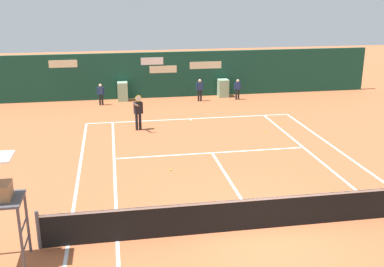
% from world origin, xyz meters
% --- Properties ---
extents(ground_plane, '(80.00, 80.00, 0.01)m').
position_xyz_m(ground_plane, '(-0.00, 0.58, 0.00)').
color(ground_plane, '#BC6038').
extents(tennis_net, '(12.10, 0.10, 1.07)m').
position_xyz_m(tennis_net, '(0.00, 0.00, 0.51)').
color(tennis_net, '#4C4C51').
rests_on(tennis_net, ground_plane).
extents(sponsor_back_wall, '(25.00, 1.02, 2.79)m').
position_xyz_m(sponsor_back_wall, '(-0.02, 16.97, 1.35)').
color(sponsor_back_wall, '#144233').
rests_on(sponsor_back_wall, ground_plane).
extents(player_on_baseline, '(0.49, 0.82, 1.83)m').
position_xyz_m(player_on_baseline, '(-2.77, 10.18, 0.97)').
color(player_on_baseline, black).
rests_on(player_on_baseline, ground_plane).
extents(ball_kid_left_post, '(0.42, 0.19, 1.26)m').
position_xyz_m(ball_kid_left_post, '(-4.60, 15.52, 0.72)').
color(ball_kid_left_post, black).
rests_on(ball_kid_left_post, ground_plane).
extents(ball_kid_centre_post, '(0.44, 0.19, 1.33)m').
position_xyz_m(ball_kid_centre_post, '(1.23, 15.52, 0.77)').
color(ball_kid_centre_post, black).
rests_on(ball_kid_centre_post, ground_plane).
extents(ball_kid_right_post, '(0.41, 0.19, 1.25)m').
position_xyz_m(ball_kid_right_post, '(3.57, 15.52, 0.72)').
color(ball_kid_right_post, black).
rests_on(ball_kid_right_post, ground_plane).
extents(tennis_ball_by_sideline, '(0.07, 0.07, 0.07)m').
position_xyz_m(tennis_ball_by_sideline, '(-1.94, 4.77, 0.03)').
color(tennis_ball_by_sideline, '#CCE033').
rests_on(tennis_ball_by_sideline, ground_plane).
extents(tennis_ball_near_service_line, '(0.07, 0.07, 0.07)m').
position_xyz_m(tennis_ball_near_service_line, '(3.11, 8.63, 0.03)').
color(tennis_ball_near_service_line, '#CCE033').
rests_on(tennis_ball_near_service_line, ground_plane).
extents(tennis_ball_mid_court, '(0.07, 0.07, 0.07)m').
position_xyz_m(tennis_ball_mid_court, '(4.39, 10.06, 0.03)').
color(tennis_ball_mid_court, '#CCE033').
rests_on(tennis_ball_mid_court, ground_plane).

